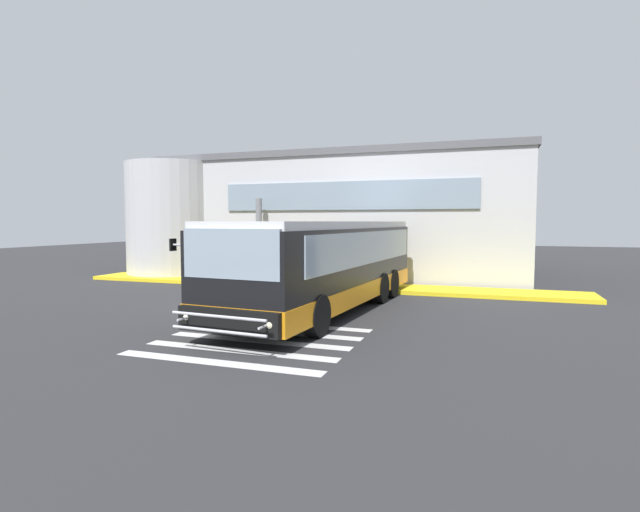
{
  "coord_description": "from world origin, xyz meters",
  "views": [
    {
      "loc": [
        6.9,
        -13.95,
        2.69
      ],
      "look_at": [
        1.34,
        1.97,
        1.5
      ],
      "focal_mm": 27.26,
      "sensor_mm": 36.0,
      "label": 1
    }
  ],
  "objects_px": {
    "entry_support_column": "(259,239)",
    "bus_main_foreground": "(326,267)",
    "passenger_by_doorway": "(285,261)",
    "passenger_near_column": "(264,261)",
    "passenger_at_curb_edge": "(319,261)"
  },
  "relations": [
    {
      "from": "passenger_by_doorway",
      "to": "entry_support_column",
      "type": "bearing_deg",
      "value": 148.9
    },
    {
      "from": "entry_support_column",
      "to": "passenger_at_curb_edge",
      "type": "height_order",
      "value": "entry_support_column"
    },
    {
      "from": "passenger_near_column",
      "to": "passenger_by_doorway",
      "type": "distance_m",
      "value": 0.89
    },
    {
      "from": "entry_support_column",
      "to": "passenger_at_curb_edge",
      "type": "relative_size",
      "value": 2.13
    },
    {
      "from": "passenger_at_curb_edge",
      "to": "passenger_by_doorway",
      "type": "bearing_deg",
      "value": -177.01
    },
    {
      "from": "entry_support_column",
      "to": "bus_main_foreground",
      "type": "bearing_deg",
      "value": -47.85
    },
    {
      "from": "passenger_near_column",
      "to": "passenger_by_doorway",
      "type": "height_order",
      "value": "same"
    },
    {
      "from": "bus_main_foreground",
      "to": "passenger_at_curb_edge",
      "type": "bearing_deg",
      "value": 111.82
    },
    {
      "from": "bus_main_foreground",
      "to": "passenger_at_curb_edge",
      "type": "xyz_separation_m",
      "value": [
        -1.81,
        4.52,
        -0.22
      ]
    },
    {
      "from": "bus_main_foreground",
      "to": "passenger_near_column",
      "type": "xyz_separation_m",
      "value": [
        -4.14,
        4.31,
        -0.25
      ]
    },
    {
      "from": "passenger_by_doorway",
      "to": "passenger_near_column",
      "type": "bearing_deg",
      "value": -171.56
    },
    {
      "from": "bus_main_foreground",
      "to": "passenger_by_doorway",
      "type": "xyz_separation_m",
      "value": [
        -3.26,
        4.44,
        -0.25
      ]
    },
    {
      "from": "passenger_near_column",
      "to": "passenger_at_curb_edge",
      "type": "bearing_deg",
      "value": 5.06
    },
    {
      "from": "entry_support_column",
      "to": "passenger_by_doorway",
      "type": "height_order",
      "value": "entry_support_column"
    },
    {
      "from": "entry_support_column",
      "to": "bus_main_foreground",
      "type": "height_order",
      "value": "entry_support_column"
    }
  ]
}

